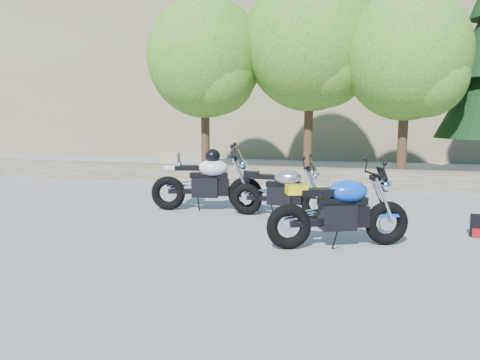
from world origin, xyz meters
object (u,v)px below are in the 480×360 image
silver_bike (282,192)px  blue_bike (340,212)px  white_bike (206,180)px  backpack (479,226)px

silver_bike → blue_bike: 2.14m
white_bike → blue_bike: size_ratio=1.10×
white_bike → blue_bike: 3.46m
silver_bike → backpack: silver_bike is taller
silver_bike → white_bike: 1.65m
silver_bike → blue_bike: blue_bike is taller
blue_bike → silver_bike: bearing=100.1°
backpack → white_bike: bearing=178.0°
white_bike → backpack: 5.04m
white_bike → blue_bike: (2.76, -2.08, -0.09)m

